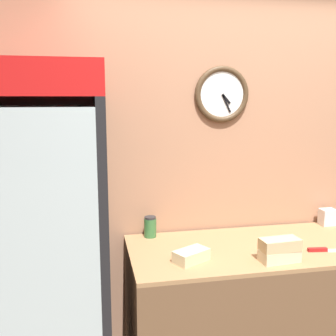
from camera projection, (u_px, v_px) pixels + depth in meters
The scene contains 9 objects.
wall_back at pixel (245, 164), 2.85m from camera, with size 5.20×0.10×2.70m.
prep_counter at pixel (265, 309), 2.61m from camera, with size 1.78×0.74×0.89m.
beverage_cooler at pixel (47, 225), 2.30m from camera, with size 0.69×0.69×2.02m.
sandwich_stack_bottom at pixel (279, 256), 2.27m from camera, with size 0.24×0.13×0.07m.
sandwich_stack_middle at pixel (280, 244), 2.26m from camera, with size 0.23×0.12×0.07m.
sandwich_flat_left at pixel (191, 256), 2.27m from camera, with size 0.23×0.20×0.07m.
chefs_knife at pixel (326, 250), 2.43m from camera, with size 0.32×0.08×0.02m.
condiment_jar at pixel (150, 227), 2.67m from camera, with size 0.08×0.08×0.14m.
napkin_dispenser at pixel (328, 217), 2.93m from camera, with size 0.11×0.09×0.12m.
Camera 1 is at (-1.10, -1.31, 1.83)m, focal length 42.00 mm.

